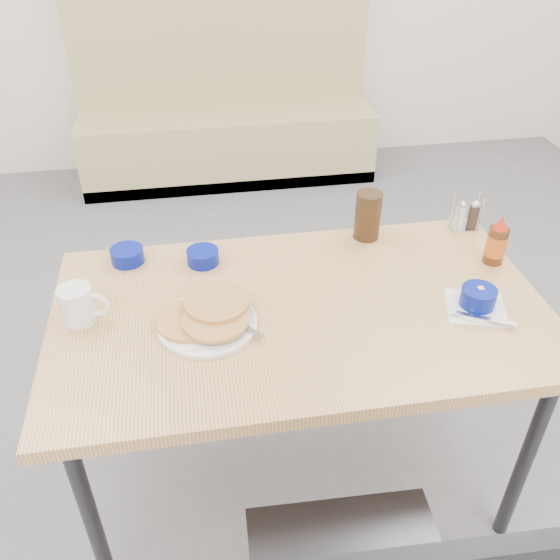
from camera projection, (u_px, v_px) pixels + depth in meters
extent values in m
plane|color=slate|center=(311.00, 538.00, 1.92)|extent=(6.00, 6.00, 0.00)
cube|color=tan|center=(228.00, 144.00, 3.97)|extent=(1.90, 0.55, 0.45)
cube|color=tan|center=(221.00, 59.00, 3.86)|extent=(1.90, 0.12, 1.00)
cube|color=#2D2D33|center=(230.00, 170.00, 4.08)|extent=(1.90, 0.55, 0.08)
cube|color=tan|center=(301.00, 313.00, 1.69)|extent=(1.40, 0.80, 0.04)
cylinder|color=#2D2D33|center=(92.00, 522.00, 1.58)|extent=(0.04, 0.04, 0.72)
cylinder|color=#2D2D33|center=(526.00, 459.00, 1.74)|extent=(0.04, 0.04, 0.72)
cylinder|color=#2D2D33|center=(109.00, 358.00, 2.09)|extent=(0.04, 0.04, 0.72)
cylinder|color=#2D2D33|center=(442.00, 321.00, 2.25)|extent=(0.04, 0.04, 0.72)
cylinder|color=#2D2D33|center=(401.00, 560.00, 1.63)|extent=(0.03, 0.03, 0.46)
cylinder|color=white|center=(208.00, 324.00, 1.61)|extent=(0.27, 0.27, 0.01)
cylinder|color=#ECA858|center=(189.00, 320.00, 1.60)|extent=(0.18, 0.18, 0.01)
cylinder|color=#ECA858|center=(215.00, 321.00, 1.58)|extent=(0.18, 0.18, 0.01)
cylinder|color=#ECA858|center=(217.00, 302.00, 1.63)|extent=(0.18, 0.18, 0.01)
cube|color=silver|center=(246.00, 327.00, 1.58)|extent=(0.08, 0.11, 0.00)
cylinder|color=white|center=(77.00, 305.00, 1.60)|extent=(0.09, 0.09, 0.11)
cylinder|color=black|center=(74.00, 291.00, 1.58)|extent=(0.08, 0.08, 0.00)
torus|color=white|center=(96.00, 305.00, 1.60)|extent=(0.08, 0.03, 0.08)
cube|color=white|center=(476.00, 307.00, 1.68)|extent=(0.20, 0.20, 0.00)
cylinder|color=white|center=(476.00, 306.00, 1.67)|extent=(0.15, 0.15, 0.01)
cylinder|color=navy|center=(478.00, 297.00, 1.65)|extent=(0.10, 0.10, 0.05)
cylinder|color=white|center=(480.00, 291.00, 1.64)|extent=(0.09, 0.09, 0.01)
cube|color=#F4DB60|center=(481.00, 289.00, 1.64)|extent=(0.02, 0.02, 0.01)
cube|color=silver|center=(483.00, 318.00, 1.62)|extent=(0.16, 0.10, 0.00)
cylinder|color=navy|center=(127.00, 255.00, 1.86)|extent=(0.10, 0.10, 0.05)
cylinder|color=navy|center=(203.00, 257.00, 1.85)|extent=(0.10, 0.10, 0.05)
cylinder|color=black|center=(368.00, 216.00, 1.94)|extent=(0.10, 0.10, 0.16)
cube|color=silver|center=(464.00, 227.00, 2.04)|extent=(0.10, 0.06, 0.00)
cylinder|color=silver|center=(458.00, 215.00, 1.98)|extent=(0.01, 0.01, 0.12)
cylinder|color=silver|center=(482.00, 214.00, 1.99)|extent=(0.01, 0.01, 0.12)
cylinder|color=silver|center=(453.00, 209.00, 2.01)|extent=(0.01, 0.01, 0.12)
cylinder|color=silver|center=(477.00, 208.00, 2.02)|extent=(0.01, 0.01, 0.12)
cylinder|color=silver|center=(460.00, 217.00, 2.01)|extent=(0.03, 0.03, 0.08)
cylinder|color=#3F3326|center=(473.00, 216.00, 2.01)|extent=(0.03, 0.03, 0.08)
cylinder|color=#47230F|center=(496.00, 245.00, 1.83)|extent=(0.06, 0.06, 0.12)
cylinder|color=orange|center=(496.00, 245.00, 1.83)|extent=(0.06, 0.06, 0.07)
cone|color=red|center=(502.00, 223.00, 1.79)|extent=(0.05, 0.05, 0.04)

